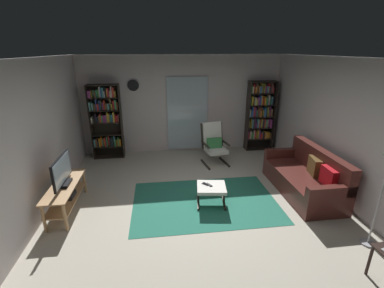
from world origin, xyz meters
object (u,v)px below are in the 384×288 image
object	(u,v)px
tv_stand	(66,193)
cell_phone	(206,184)
lounge_armchair	(214,142)
tv_remote	(209,185)
television	(62,172)
wall_clock	(133,85)
bookshelf_near_tv	(106,118)
leather_sofa	(306,178)
ottoman	(211,189)
bookshelf_near_sofa	(260,114)

from	to	relation	value
tv_stand	cell_phone	distance (m)	2.49
tv_stand	lounge_armchair	distance (m)	3.49
lounge_armchair	tv_remote	distance (m)	1.91
tv_remote	cell_phone	xyz separation A→B (m)	(-0.06, 0.05, -0.00)
television	wall_clock	bearing A→B (deg)	68.33
bookshelf_near_tv	leather_sofa	distance (m)	4.90
cell_phone	ottoman	bearing A→B (deg)	-85.10
tv_remote	cell_phone	size ratio (longest dim) A/B	1.03
bookshelf_near_tv	tv_remote	world-z (taller)	bookshelf_near_tv
tv_remote	wall_clock	distance (m)	3.49
lounge_armchair	ottoman	distance (m)	1.95
bookshelf_near_tv	bookshelf_near_sofa	world-z (taller)	bookshelf_near_sofa
leather_sofa	tv_remote	xyz separation A→B (m)	(-1.98, -0.14, 0.06)
wall_clock	tv_remote	bearing A→B (deg)	-62.12
leather_sofa	ottoman	xyz separation A→B (m)	(-1.95, -0.18, -0.01)
tv_stand	ottoman	size ratio (longest dim) A/B	2.26
television	ottoman	distance (m)	2.62
bookshelf_near_tv	wall_clock	world-z (taller)	wall_clock
ottoman	bookshelf_near_sofa	bearing A→B (deg)	54.81
lounge_armchair	cell_phone	xyz separation A→B (m)	(-0.53, -1.80, -0.16)
tv_stand	lounge_armchair	bearing A→B (deg)	29.90
ottoman	cell_phone	xyz separation A→B (m)	(-0.09, 0.08, 0.07)
tv_remote	wall_clock	world-z (taller)	wall_clock
tv_stand	cell_phone	xyz separation A→B (m)	(2.49, -0.06, 0.04)
bookshelf_near_sofa	lounge_armchair	xyz separation A→B (m)	(-1.46, -0.81, -0.49)
cell_phone	wall_clock	size ratio (longest dim) A/B	0.48
lounge_armchair	cell_phone	bearing A→B (deg)	-106.44
television	tv_remote	world-z (taller)	television
television	tv_remote	distance (m)	2.58
television	lounge_armchair	world-z (taller)	television
lounge_armchair	wall_clock	distance (m)	2.54
bookshelf_near_sofa	tv_remote	xyz separation A→B (m)	(-1.94, -2.66, -0.64)
bookshelf_near_sofa	cell_phone	distance (m)	3.35
tv_remote	cell_phone	distance (m)	0.07
leather_sofa	tv_remote	distance (m)	1.99
lounge_armchair	bookshelf_near_sofa	bearing A→B (deg)	29.09
bookshelf_near_tv	leather_sofa	xyz separation A→B (m)	(4.18, -2.43, -0.74)
tv_stand	leather_sofa	world-z (taller)	leather_sofa
tv_stand	tv_remote	bearing A→B (deg)	-2.36
lounge_armchair	bookshelf_near_tv	bearing A→B (deg)	164.65
tv_stand	cell_phone	bearing A→B (deg)	-1.36
television	leather_sofa	world-z (taller)	television
television	cell_phone	size ratio (longest dim) A/B	5.92
television	bookshelf_near_sofa	xyz separation A→B (m)	(4.48, 2.56, 0.27)
bookshelf_near_tv	cell_phone	distance (m)	3.39
tv_stand	leather_sofa	distance (m)	4.53
tv_stand	leather_sofa	size ratio (longest dim) A/B	0.69
bookshelf_near_tv	bookshelf_near_sofa	xyz separation A→B (m)	(4.14, 0.08, -0.04)
bookshelf_near_tv	wall_clock	distance (m)	1.10
tv_stand	bookshelf_near_sofa	xyz separation A→B (m)	(4.48, 2.55, 0.69)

